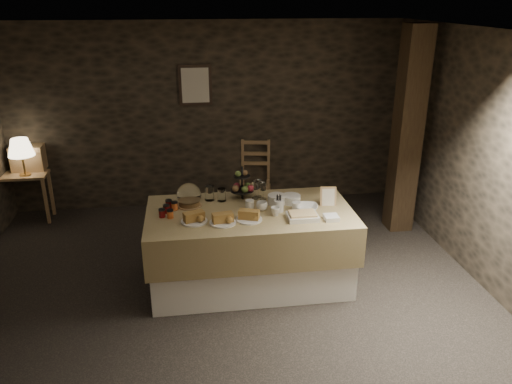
{
  "coord_description": "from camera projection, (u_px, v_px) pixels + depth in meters",
  "views": [
    {
      "loc": [
        -0.28,
        -4.45,
        2.9
      ],
      "look_at": [
        0.37,
        0.2,
        1.04
      ],
      "focal_mm": 35.0,
      "sensor_mm": 36.0,
      "label": 1
    }
  ],
  "objects": [
    {
      "name": "mug_d",
      "position": [
        296.0,
        207.0,
        5.11
      ],
      "size": [
        0.08,
        0.08,
        0.09
      ],
      "primitive_type": "cylinder",
      "color": "silver",
      "rests_on": "buffet_table"
    },
    {
      "name": "storage_jar_b",
      "position": [
        222.0,
        195.0,
        5.34
      ],
      "size": [
        0.09,
        0.09,
        0.14
      ],
      "primitive_type": "cylinder",
      "color": "white",
      "rests_on": "buffet_table"
    },
    {
      "name": "buffet_table",
      "position": [
        250.0,
        242.0,
        5.25
      ],
      "size": [
        2.11,
        1.12,
        0.84
      ],
      "color": "white",
      "rests_on": "ground_plane"
    },
    {
      "name": "tart_dish",
      "position": [
        303.0,
        216.0,
        4.92
      ],
      "size": [
        0.3,
        0.22,
        0.07
      ],
      "color": "silver",
      "rests_on": "buffet_table"
    },
    {
      "name": "room_shell",
      "position": [
        219.0,
        150.0,
        4.63
      ],
      "size": [
        5.52,
        5.02,
        2.6
      ],
      "color": "black",
      "rests_on": "ground"
    },
    {
      "name": "table_lamp",
      "position": [
        21.0,
        148.0,
        6.48
      ],
      "size": [
        0.33,
        0.33,
        0.5
      ],
      "color": "#AC8341",
      "rests_on": "console_table"
    },
    {
      "name": "framed_picture",
      "position": [
        195.0,
        85.0,
        6.81
      ],
      "size": [
        0.45,
        0.04,
        0.55
      ],
      "color": "#2E2018",
      "rests_on": "room_shell"
    },
    {
      "name": "square_dish",
      "position": [
        331.0,
        218.0,
        4.91
      ],
      "size": [
        0.14,
        0.14,
        0.04
      ],
      "primitive_type": "cube",
      "color": "silver",
      "rests_on": "buffet_table"
    },
    {
      "name": "cup_a",
      "position": [
        262.0,
        206.0,
        5.12
      ],
      "size": [
        0.14,
        0.14,
        0.09
      ],
      "primitive_type": "imported",
      "rotation": [
        0.0,
        0.0,
        -0.22
      ],
      "color": "silver",
      "rests_on": "buffet_table"
    },
    {
      "name": "bowl",
      "position": [
        307.0,
        208.0,
        5.12
      ],
      "size": [
        0.27,
        0.27,
        0.06
      ],
      "primitive_type": "imported",
      "rotation": [
        0.0,
        0.0,
        -0.2
      ],
      "color": "silver",
      "rests_on": "buffet_table"
    },
    {
      "name": "plate_stack_b",
      "position": [
        291.0,
        199.0,
        5.3
      ],
      "size": [
        0.2,
        0.2,
        0.08
      ],
      "primitive_type": "cylinder",
      "color": "silver",
      "rests_on": "buffet_table"
    },
    {
      "name": "ground_plane",
      "position": [
        224.0,
        293.0,
        5.2
      ],
      "size": [
        5.5,
        5.0,
        0.01
      ],
      "primitive_type": "cube",
      "color": "black",
      "rests_on": "ground"
    },
    {
      "name": "cutlery_holder",
      "position": [
        279.0,
        206.0,
        5.08
      ],
      "size": [
        0.1,
        0.1,
        0.12
      ],
      "primitive_type": "cylinder",
      "color": "silver",
      "rests_on": "buffet_table"
    },
    {
      "name": "cake_dome",
      "position": [
        189.0,
        197.0,
        5.2
      ],
      "size": [
        0.26,
        0.26,
        0.26
      ],
      "color": "olive",
      "rests_on": "buffet_table"
    },
    {
      "name": "bread_platter_center",
      "position": [
        223.0,
        219.0,
        4.83
      ],
      "size": [
        0.26,
        0.26,
        0.11
      ],
      "color": "silver",
      "rests_on": "buffet_table"
    },
    {
      "name": "storage_jar_a",
      "position": [
        210.0,
        193.0,
        5.36
      ],
      "size": [
        0.1,
        0.1,
        0.16
      ],
      "primitive_type": "cylinder",
      "color": "white",
      "rests_on": "buffet_table"
    },
    {
      "name": "jam_jars",
      "position": [
        168.0,
        210.0,
        5.05
      ],
      "size": [
        0.18,
        0.32,
        0.07
      ],
      "color": "#610C0E",
      "rests_on": "buffet_table"
    },
    {
      "name": "menu_frame",
      "position": [
        328.0,
        197.0,
        5.22
      ],
      "size": [
        0.18,
        0.09,
        0.22
      ],
      "primitive_type": "cube",
      "rotation": [
        -0.24,
        0.0,
        -0.12
      ],
      "color": "olive",
      "rests_on": "buffet_table"
    },
    {
      "name": "timber_column",
      "position": [
        407.0,
        132.0,
        6.22
      ],
      "size": [
        0.3,
        0.3,
        2.6
      ],
      "primitive_type": "cube",
      "color": "black",
      "rests_on": "ground_plane"
    },
    {
      "name": "cup_b",
      "position": [
        275.0,
        211.0,
        4.99
      ],
      "size": [
        0.11,
        0.11,
        0.09
      ],
      "primitive_type": "imported",
      "rotation": [
        0.0,
        0.0,
        -0.11
      ],
      "color": "silver",
      "rests_on": "buffet_table"
    },
    {
      "name": "bread_platter_right",
      "position": [
        249.0,
        216.0,
        4.89
      ],
      "size": [
        0.26,
        0.26,
        0.11
      ],
      "color": "silver",
      "rests_on": "buffet_table"
    },
    {
      "name": "chair",
      "position": [
        254.0,
        177.0,
        7.29
      ],
      "size": [
        0.51,
        0.5,
        0.74
      ],
      "rotation": [
        0.0,
        0.0,
        -0.19
      ],
      "color": "olive",
      "rests_on": "ground_plane"
    },
    {
      "name": "bread_platter_left",
      "position": [
        194.0,
        218.0,
        4.85
      ],
      "size": [
        0.26,
        0.26,
        0.11
      ],
      "color": "silver",
      "rests_on": "buffet_table"
    },
    {
      "name": "mug_c",
      "position": [
        250.0,
        204.0,
        5.15
      ],
      "size": [
        0.09,
        0.09,
        0.09
      ],
      "primitive_type": "cylinder",
      "color": "silver",
      "rests_on": "buffet_table"
    },
    {
      "name": "wine_rack",
      "position": [
        28.0,
        158.0,
        6.77
      ],
      "size": [
        0.42,
        0.26,
        0.34
      ],
      "primitive_type": "cube",
      "color": "olive",
      "rests_on": "console_table"
    },
    {
      "name": "console_table",
      "position": [
        24.0,
        183.0,
        6.7
      ],
      "size": [
        0.63,
        0.36,
        0.67
      ],
      "color": "olive",
      "rests_on": "ground_plane"
    },
    {
      "name": "plate_stack_a",
      "position": [
        277.0,
        199.0,
        5.27
      ],
      "size": [
        0.19,
        0.19,
        0.1
      ],
      "primitive_type": "cylinder",
      "color": "silver",
      "rests_on": "buffet_table"
    },
    {
      "name": "fruit_stand",
      "position": [
        243.0,
        187.0,
        5.37
      ],
      "size": [
        0.26,
        0.26,
        0.36
      ],
      "rotation": [
        0.0,
        0.0,
        -0.14
      ],
      "color": "black",
      "rests_on": "buffet_table"
    }
  ]
}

